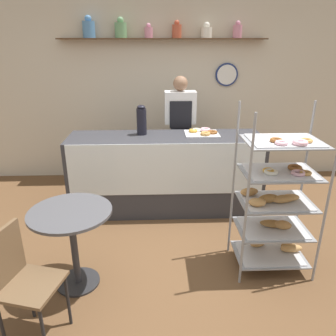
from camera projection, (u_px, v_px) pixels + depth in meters
ground_plane at (169, 257)px, 3.34m from camera, size 14.00×14.00×0.00m
back_wall at (163, 90)px, 4.97m from camera, size 10.00×0.30×2.70m
display_counter at (166, 173)px, 4.16m from camera, size 2.38×0.65×0.98m
pastry_rack at (276, 202)px, 2.98m from camera, size 0.70×0.51×1.57m
person_worker at (180, 132)px, 4.52m from camera, size 0.42×0.23×1.64m
cafe_table at (72, 230)px, 2.79m from camera, size 0.70×0.70×0.74m
cafe_chair at (19, 275)px, 2.26m from camera, size 0.47×0.47×0.89m
coffee_carafe at (142, 120)px, 4.00m from camera, size 0.12×0.12×0.36m
donut_tray_counter at (203, 132)px, 4.08m from camera, size 0.42×0.34×0.05m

